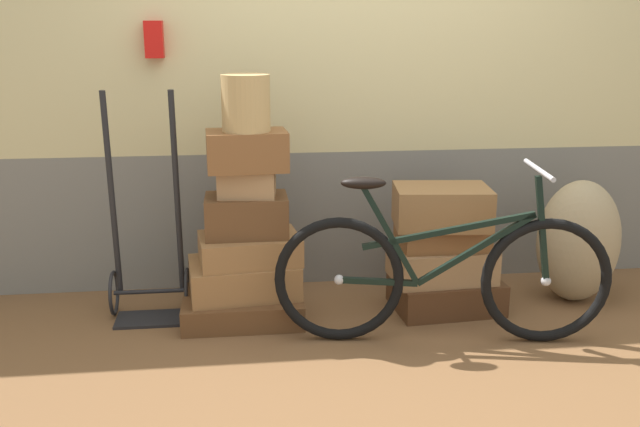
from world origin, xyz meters
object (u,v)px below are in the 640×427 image
object	(u,v)px
suitcase_3	(247,215)
suitcase_5	(247,150)
suitcase_9	(442,206)
burlap_sack	(578,241)
suitcase_4	(247,183)
luggage_trolley	(148,262)
suitcase_8	(442,235)
suitcase_1	(244,277)
suitcase_0	(243,307)
suitcase_2	(249,249)
suitcase_6	(446,293)
wicker_basket	(246,103)
bicycle	(441,276)
suitcase_7	(442,263)

from	to	relation	value
suitcase_3	suitcase_5	distance (m)	0.35
suitcase_9	burlap_sack	size ratio (longest dim) A/B	0.71
suitcase_4	luggage_trolley	world-z (taller)	luggage_trolley
suitcase_5	burlap_sack	xyz separation A→B (m)	(1.88, 0.01, -0.57)
suitcase_8	luggage_trolley	distance (m)	1.62
suitcase_1	suitcase_9	bearing A→B (deg)	-7.73
suitcase_0	suitcase_2	world-z (taller)	suitcase_2
suitcase_6	wicker_basket	world-z (taller)	wicker_basket
wicker_basket	burlap_sack	distance (m)	2.04
suitcase_0	suitcase_4	size ratio (longest dim) A/B	2.18
suitcase_3	suitcase_8	size ratio (longest dim) A/B	0.92
suitcase_4	suitcase_8	world-z (taller)	suitcase_4
suitcase_4	suitcase_6	size ratio (longest dim) A/B	0.51
wicker_basket	bicycle	size ratio (longest dim) A/B	0.17
suitcase_5	suitcase_6	distance (m)	1.38
luggage_trolley	bicycle	bearing A→B (deg)	-19.11
suitcase_4	luggage_trolley	bearing A→B (deg)	178.06
suitcase_8	suitcase_0	bearing A→B (deg)	-177.99
suitcase_9	burlap_sack	world-z (taller)	burlap_sack
bicycle	suitcase_8	bearing A→B (deg)	73.71
suitcase_9	wicker_basket	distance (m)	1.19
bicycle	suitcase_6	bearing A→B (deg)	68.87
suitcase_5	wicker_basket	distance (m)	0.25
suitcase_3	suitcase_9	size ratio (longest dim) A/B	0.86
suitcase_2	suitcase_6	xyz separation A→B (m)	(1.09, -0.02, -0.30)
wicker_basket	suitcase_8	bearing A→B (deg)	0.58
wicker_basket	burlap_sack	size ratio (longest dim) A/B	0.41
suitcase_3	suitcase_6	bearing A→B (deg)	-2.23
suitcase_3	wicker_basket	distance (m)	0.60
suitcase_5	suitcase_3	bearing A→B (deg)	131.74
suitcase_0	suitcase_5	distance (m)	0.86
suitcase_7	suitcase_9	distance (m)	0.33
suitcase_5	suitcase_8	world-z (taller)	suitcase_5
suitcase_7	suitcase_8	distance (m)	0.16
suitcase_4	suitcase_7	bearing A→B (deg)	3.68
suitcase_0	suitcase_6	size ratio (longest dim) A/B	1.11
suitcase_0	suitcase_8	size ratio (longest dim) A/B	1.36
suitcase_8	wicker_basket	bearing A→B (deg)	-178.91
wicker_basket	burlap_sack	world-z (taller)	wicker_basket
suitcase_2	suitcase_7	world-z (taller)	suitcase_2
suitcase_0	suitcase_3	xyz separation A→B (m)	(0.03, 0.05, 0.50)
suitcase_4	wicker_basket	distance (m)	0.42
suitcase_4	suitcase_9	world-z (taller)	suitcase_4
suitcase_3	suitcase_8	distance (m)	1.08
bicycle	suitcase_4	bearing A→B (deg)	154.88
suitcase_0	burlap_sack	xyz separation A→B (m)	(1.92, 0.04, 0.29)
burlap_sack	bicycle	world-z (taller)	bicycle
suitcase_1	suitcase_7	world-z (taller)	suitcase_7
suitcase_5	wicker_basket	world-z (taller)	wicker_basket
suitcase_7	burlap_sack	distance (m)	0.82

